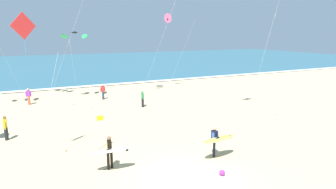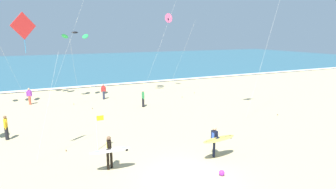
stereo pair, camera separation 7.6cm
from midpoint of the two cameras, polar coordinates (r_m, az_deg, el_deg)
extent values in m
plane|color=tan|center=(14.20, 4.48, -15.89)|extent=(160.00, 160.00, 0.00)
cube|color=#2D6075|center=(67.25, -19.75, 5.62)|extent=(160.00, 60.00, 0.08)
cube|color=white|center=(38.03, -15.25, 1.62)|extent=(160.00, 1.11, 0.01)
cylinder|color=black|center=(14.98, -11.50, -12.68)|extent=(0.13, 0.13, 0.88)
cylinder|color=black|center=(15.14, -10.86, -12.38)|extent=(0.13, 0.13, 0.88)
cube|color=black|center=(14.77, -11.30, -9.91)|extent=(0.24, 0.36, 0.60)
cube|color=yellow|center=(14.75, -11.71, -9.80)|extent=(0.04, 0.20, 0.32)
sphere|color=brown|center=(14.62, -11.36, -8.38)|extent=(0.21, 0.21, 0.21)
cylinder|color=black|center=(14.52, -11.21, -9.84)|extent=(0.09, 0.09, 0.26)
cylinder|color=black|center=(14.48, -11.39, -10.46)|extent=(0.26, 0.11, 0.14)
cylinder|color=black|center=(15.00, -11.39, -9.73)|extent=(0.09, 0.09, 0.56)
ellipsoid|color=white|center=(14.46, -11.13, -10.65)|extent=(1.98, 0.80, 0.15)
cube|color=#333333|center=(14.45, -11.14, -10.51)|extent=(1.68, 0.25, 0.08)
cube|color=#262628|center=(14.58, -7.91, -10.64)|extent=(0.12, 0.03, 0.14)
cylinder|color=black|center=(16.24, 9.12, -10.58)|extent=(0.13, 0.13, 0.88)
cylinder|color=black|center=(16.44, 9.11, -10.30)|extent=(0.13, 0.13, 0.88)
cube|color=black|center=(16.08, 9.20, -8.00)|extent=(0.24, 0.36, 0.60)
cube|color=blue|center=(16.00, 8.92, -7.94)|extent=(0.03, 0.20, 0.32)
sphere|color=tan|center=(15.94, 9.25, -6.58)|extent=(0.21, 0.21, 0.21)
cylinder|color=black|center=(15.88, 9.76, -7.85)|extent=(0.09, 0.09, 0.26)
cylinder|color=black|center=(15.82, 9.79, -8.43)|extent=(0.26, 0.11, 0.14)
cylinder|color=black|center=(16.25, 8.67, -7.90)|extent=(0.09, 0.09, 0.56)
ellipsoid|color=#EFD14C|center=(15.84, 10.05, -8.56)|extent=(2.14, 0.82, 0.11)
cube|color=#333333|center=(15.83, 10.05, -8.44)|extent=(1.82, 0.23, 0.04)
cube|color=#262628|center=(16.43, 12.35, -8.16)|extent=(0.12, 0.03, 0.14)
cylinder|color=silver|center=(23.86, 18.90, 9.27)|extent=(2.94, 0.40, 11.35)
cylinder|color=brown|center=(25.60, 20.72, -3.72)|extent=(0.06, 0.06, 0.10)
cylinder|color=silver|center=(29.35, -29.89, 8.06)|extent=(3.23, 3.24, 10.67)
cylinder|color=silver|center=(26.95, -19.26, 7.75)|extent=(3.56, 2.39, 9.73)
cylinder|color=brown|center=(26.79, -14.49, -2.65)|extent=(0.06, 0.06, 0.10)
cube|color=red|center=(15.66, -26.33, 11.96)|extent=(1.12, 0.68, 1.28)
cylinder|color=#2D99DB|center=(15.67, -26.00, 8.46)|extent=(0.02, 0.02, 0.64)
cylinder|color=silver|center=(16.55, -22.34, -2.00)|extent=(1.57, 0.93, 5.58)
cylinder|color=brown|center=(17.88, -19.18, -10.31)|extent=(0.06, 0.06, 0.10)
cone|color=pink|center=(34.27, 0.23, 14.72)|extent=(0.70, 1.07, 1.07)
cube|color=black|center=(34.26, 0.23, 14.49)|extent=(0.35, 0.19, 0.24)
cylinder|color=silver|center=(33.23, 2.73, 7.51)|extent=(1.64, 3.28, 7.93)
cylinder|color=brown|center=(32.77, 5.25, 0.32)|extent=(0.06, 0.06, 0.10)
ellipsoid|color=green|center=(30.06, -15.79, 10.90)|extent=(0.96, 1.34, 0.57)
ellipsoid|color=black|center=(30.27, -17.68, 11.49)|extent=(0.96, 1.34, 0.20)
ellipsoid|color=green|center=(30.52, -19.45, 10.68)|extent=(0.96, 1.34, 0.57)
cylinder|color=silver|center=(29.42, -17.74, 4.60)|extent=(0.80, 2.05, 6.11)
cylinder|color=brown|center=(28.91, -17.85, -1.78)|extent=(0.06, 0.06, 0.10)
cylinder|color=silver|center=(29.85, -1.22, 10.39)|extent=(3.81, 1.96, 11.43)
cylinder|color=brown|center=(30.51, 2.84, -0.51)|extent=(0.06, 0.06, 0.10)
cylinder|color=black|center=(21.11, -28.91, -6.68)|extent=(0.22, 0.22, 0.84)
cube|color=gold|center=(20.92, -29.09, -4.88)|extent=(0.20, 0.33, 0.54)
sphere|color=brown|center=(20.82, -29.20, -3.88)|extent=(0.20, 0.20, 0.20)
cylinder|color=gold|center=(21.14, -29.00, -4.99)|extent=(0.08, 0.08, 0.50)
cylinder|color=gold|center=(20.74, -29.14, -5.31)|extent=(0.08, 0.08, 0.50)
cylinder|color=black|center=(26.63, -4.80, -1.57)|extent=(0.22, 0.22, 0.84)
cube|color=#339351|center=(26.48, -4.82, -0.11)|extent=(0.23, 0.35, 0.54)
sphere|color=beige|center=(26.41, -4.84, 0.69)|extent=(0.20, 0.20, 0.20)
cylinder|color=#339351|center=(26.71, -4.90, -0.23)|extent=(0.08, 0.08, 0.50)
cylinder|color=#339351|center=(26.30, -4.74, -0.42)|extent=(0.08, 0.08, 0.50)
cylinder|color=#D8593F|center=(30.36, -25.34, -1.01)|extent=(0.22, 0.22, 0.84)
cube|color=purple|center=(30.23, -25.46, 0.26)|extent=(0.35, 0.24, 0.54)
sphere|color=tan|center=(30.16, -25.52, 0.97)|extent=(0.20, 0.20, 0.20)
cylinder|color=purple|center=(30.20, -25.05, 0.09)|extent=(0.08, 0.08, 0.50)
cylinder|color=purple|center=(30.29, -25.83, 0.06)|extent=(0.08, 0.08, 0.50)
cylinder|color=#2D334C|center=(30.31, -12.39, -0.15)|extent=(0.22, 0.22, 0.84)
cube|color=red|center=(30.17, -12.45, 1.13)|extent=(0.33, 0.20, 0.54)
sphere|color=tan|center=(30.11, -12.48, 1.84)|extent=(0.20, 0.20, 0.20)
cylinder|color=red|center=(30.14, -12.82, 0.91)|extent=(0.08, 0.08, 0.50)
cylinder|color=red|center=(30.25, -12.06, 0.98)|extent=(0.08, 0.08, 0.50)
cylinder|color=silver|center=(17.20, -13.60, -7.30)|extent=(0.05, 0.05, 2.10)
cube|color=yellow|center=(16.99, -13.01, -4.50)|extent=(0.40, 0.02, 0.28)
sphere|color=purple|center=(14.50, 10.61, -14.82)|extent=(0.28, 0.28, 0.28)
camera|label=1|loc=(0.04, -89.87, 0.03)|focal=31.17mm
camera|label=2|loc=(0.04, 90.13, -0.03)|focal=31.17mm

